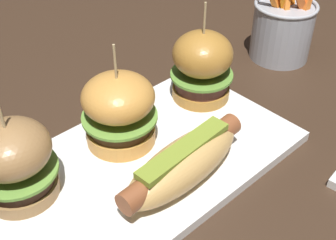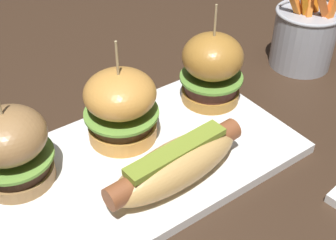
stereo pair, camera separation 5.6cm
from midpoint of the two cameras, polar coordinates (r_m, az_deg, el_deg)
ground_plane at (r=0.58m, az=-0.36°, el=-5.69°), size 3.00×3.00×0.00m
platter_main at (r=0.58m, az=-0.37°, el=-5.19°), size 0.39×0.23×0.01m
hot_dog at (r=0.52m, az=4.18°, el=-5.66°), size 0.19×0.07×0.05m
slider_left at (r=0.53m, az=-16.48°, el=-3.48°), size 0.09×0.09×0.14m
slider_center at (r=0.57m, az=-3.35°, el=1.62°), size 0.10×0.10×0.14m
slider_right at (r=0.65m, az=8.12°, el=6.49°), size 0.09×0.09×0.15m
fries_bucket at (r=0.80m, az=18.92°, el=9.95°), size 0.11×0.11×0.15m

